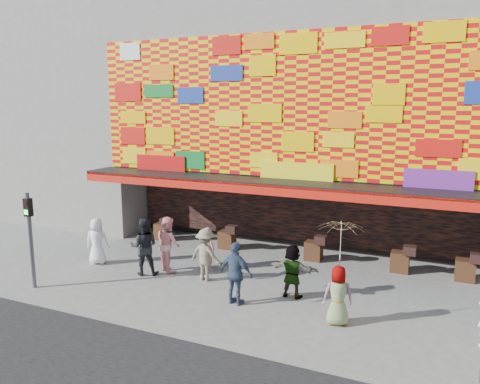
{
  "coord_description": "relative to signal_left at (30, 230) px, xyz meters",
  "views": [
    {
      "loc": [
        5.23,
        -11.43,
        5.57
      ],
      "look_at": [
        -0.78,
        2.0,
        2.84
      ],
      "focal_mm": 35.0,
      "sensor_mm": 36.0,
      "label": 1
    }
  ],
  "objects": [
    {
      "name": "signal_left",
      "position": [
        0.0,
        0.0,
        0.0
      ],
      "size": [
        0.22,
        0.2,
        3.0
      ],
      "color": "#59595B",
      "rests_on": "ground"
    },
    {
      "name": "ped_e",
      "position": [
        6.21,
        1.45,
        -0.95
      ],
      "size": [
        1.12,
        0.61,
        1.82
      ],
      "primitive_type": "imported",
      "rotation": [
        0.0,
        0.0,
        2.98
      ],
      "color": "#3A4A66",
      "rests_on": "ground"
    },
    {
      "name": "neighbor_left",
      "position": [
        -6.8,
        9.5,
        4.14
      ],
      "size": [
        11.0,
        8.0,
        12.0
      ],
      "primitive_type": "cube",
      "color": "gray",
      "rests_on": "ground"
    },
    {
      "name": "ground",
      "position": [
        6.2,
        1.5,
        -1.86
      ],
      "size": [
        90.0,
        90.0,
        0.0
      ],
      "primitive_type": "plane",
      "color": "slate",
      "rests_on": "ground"
    },
    {
      "name": "ped_c",
      "position": [
        2.44,
        2.37,
        -0.9
      ],
      "size": [
        1.16,
        1.07,
        1.92
      ],
      "primitive_type": "imported",
      "rotation": [
        0.0,
        0.0,
        3.6
      ],
      "color": "black",
      "rests_on": "ground"
    },
    {
      "name": "ped_i",
      "position": [
        2.97,
        3.03,
        -0.92
      ],
      "size": [
        1.16,
        1.11,
        1.88
      ],
      "primitive_type": "imported",
      "rotation": [
        0.0,
        0.0,
        2.54
      ],
      "color": "pink",
      "rests_on": "ground"
    },
    {
      "name": "ped_b",
      "position": [
        4.18,
        3.64,
        -1.1
      ],
      "size": [
        0.65,
        0.56,
        1.51
      ],
      "primitive_type": "imported",
      "rotation": [
        0.0,
        0.0,
        2.72
      ],
      "color": "#B9787E",
      "rests_on": "ground"
    },
    {
      "name": "ped_f",
      "position": [
        7.52,
        2.58,
        -1.06
      ],
      "size": [
        1.5,
        0.53,
        1.6
      ],
      "primitive_type": "imported",
      "rotation": [
        0.0,
        0.0,
        3.11
      ],
      "color": "gray",
      "rests_on": "ground"
    },
    {
      "name": "shop_building",
      "position": [
        6.2,
        9.68,
        3.37
      ],
      "size": [
        15.2,
        9.4,
        10.0
      ],
      "color": "gray",
      "rests_on": "ground"
    },
    {
      "name": "ped_d",
      "position": [
        4.55,
        2.75,
        -1.01
      ],
      "size": [
        1.15,
        0.73,
        1.69
      ],
      "primitive_type": "imported",
      "rotation": [
        0.0,
        0.0,
        3.05
      ],
      "color": "gray",
      "rests_on": "ground"
    },
    {
      "name": "ped_a",
      "position": [
        0.29,
        2.57,
        -1.03
      ],
      "size": [
        0.95,
        0.8,
        1.66
      ],
      "primitive_type": "imported",
      "rotation": [
        0.0,
        0.0,
        3.53
      ],
      "color": "white",
      "rests_on": "ground"
    },
    {
      "name": "parasol",
      "position": [
        9.12,
        1.38,
        0.36
      ],
      "size": [
        1.42,
        1.44,
        2.0
      ],
      "color": "#D7BA87",
      "rests_on": "ground"
    },
    {
      "name": "ped_g",
      "position": [
        9.12,
        1.38,
        -1.08
      ],
      "size": [
        0.9,
        0.75,
        1.56
      ],
      "primitive_type": "imported",
      "rotation": [
        0.0,
        0.0,
        3.53
      ],
      "color": "gray",
      "rests_on": "ground"
    }
  ]
}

